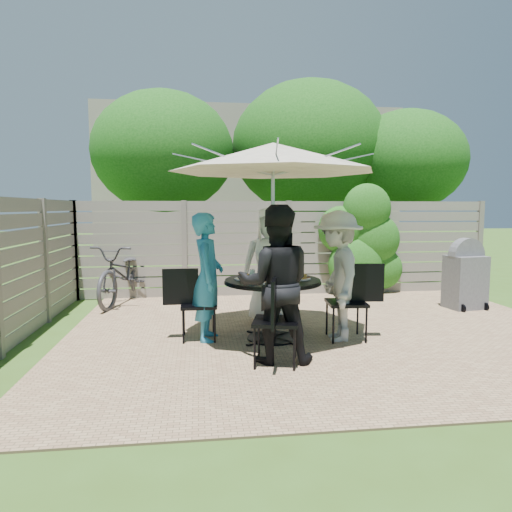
{
  "coord_description": "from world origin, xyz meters",
  "views": [
    {
      "loc": [
        -1.73,
        -5.7,
        1.7
      ],
      "look_at": [
        -0.99,
        0.19,
        1.08
      ],
      "focal_mm": 32.0,
      "sensor_mm": 36.0,
      "label": 1
    }
  ],
  "objects": [
    {
      "name": "person_front",
      "position": [
        -0.9,
        -0.84,
        0.87
      ],
      "size": [
        0.92,
        0.76,
        1.74
      ],
      "primitive_type": "imported",
      "rotation": [
        0.0,
        0.0,
        3.02
      ],
      "color": "black",
      "rests_on": "ground"
    },
    {
      "name": "glass_left",
      "position": [
        -1.07,
        -0.08,
        0.87
      ],
      "size": [
        0.07,
        0.07,
        0.14
      ],
      "primitive_type": "cylinder",
      "color": "silver",
      "rests_on": "patio_table"
    },
    {
      "name": "glass_front",
      "position": [
        -0.73,
        -0.28,
        0.87
      ],
      "size": [
        0.07,
        0.07,
        0.14
      ],
      "primitive_type": "cylinder",
      "color": "silver",
      "rests_on": "patio_table"
    },
    {
      "name": "syrup_jug",
      "position": [
        -0.85,
        0.04,
        0.88
      ],
      "size": [
        0.09,
        0.09,
        0.16
      ],
      "primitive_type": "cylinder",
      "color": "#59280C",
      "rests_on": "patio_table"
    },
    {
      "name": "plate_left",
      "position": [
        -1.16,
        0.03,
        0.82
      ],
      "size": [
        0.26,
        0.26,
        0.06
      ],
      "color": "white",
      "rests_on": "patio_table"
    },
    {
      "name": "chair_front",
      "position": [
        -0.92,
        -0.97,
        0.3
      ],
      "size": [
        0.58,
        0.76,
        0.99
      ],
      "rotation": [
        0.0,
        0.0,
        1.33
      ],
      "color": "black",
      "rests_on": "ground"
    },
    {
      "name": "chair_left",
      "position": [
        -1.76,
        0.1,
        0.28
      ],
      "size": [
        0.68,
        0.46,
        0.94
      ],
      "rotation": [
        0.0,
        0.0,
        6.29
      ],
      "color": "black",
      "rests_on": "ground"
    },
    {
      "name": "backyard_envelope",
      "position": [
        0.09,
        10.29,
        2.61
      ],
      "size": [
        60.0,
        60.0,
        5.0
      ],
      "color": "#39591B",
      "rests_on": "ground"
    },
    {
      "name": "umbrella",
      "position": [
        -0.8,
        -0.01,
        2.33
      ],
      "size": [
        2.89,
        2.89,
        2.51
      ],
      "rotation": [
        0.0,
        0.0,
        -0.12
      ],
      "color": "silver",
      "rests_on": "ground"
    },
    {
      "name": "chair_back",
      "position": [
        -0.68,
        0.94,
        0.25
      ],
      "size": [
        0.43,
        0.62,
        0.83
      ],
      "rotation": [
        0.0,
        0.0,
        4.62
      ],
      "color": "black",
      "rests_on": "ground"
    },
    {
      "name": "plate_back",
      "position": [
        -0.75,
        0.34,
        0.82
      ],
      "size": [
        0.26,
        0.26,
        0.06
      ],
      "color": "white",
      "rests_on": "patio_table"
    },
    {
      "name": "chair_right",
      "position": [
        0.16,
        -0.13,
        0.3
      ],
      "size": [
        0.74,
        0.52,
        1.0
      ],
      "rotation": [
        0.0,
        0.0,
        3.06
      ],
      "color": "black",
      "rests_on": "ground"
    },
    {
      "name": "plate_front",
      "position": [
        -0.84,
        -0.37,
        0.82
      ],
      "size": [
        0.26,
        0.26,
        0.06
      ],
      "color": "white",
      "rests_on": "patio_table"
    },
    {
      "name": "glass_right",
      "position": [
        -0.53,
        0.06,
        0.87
      ],
      "size": [
        0.07,
        0.07,
        0.14
      ],
      "primitive_type": "cylinder",
      "color": "silver",
      "rests_on": "patio_table"
    },
    {
      "name": "patio_table",
      "position": [
        -0.8,
        -0.01,
        0.56
      ],
      "size": [
        1.36,
        1.36,
        0.8
      ],
      "rotation": [
        0.0,
        0.0,
        -0.12
      ],
      "color": "black",
      "rests_on": "ground"
    },
    {
      "name": "bbq_grill",
      "position": [
        2.72,
        1.39,
        0.55
      ],
      "size": [
        0.65,
        0.54,
        1.21
      ],
      "rotation": [
        0.0,
        0.0,
        0.15
      ],
      "color": "slate",
      "rests_on": "ground"
    },
    {
      "name": "plate_right",
      "position": [
        -0.44,
        -0.06,
        0.82
      ],
      "size": [
        0.26,
        0.26,
        0.06
      ],
      "color": "white",
      "rests_on": "patio_table"
    },
    {
      "name": "bicycle",
      "position": [
        -3.05,
        2.6,
        0.54
      ],
      "size": [
        1.18,
        2.15,
        1.07
      ],
      "primitive_type": "imported",
      "rotation": [
        0.0,
        0.0,
        -0.24
      ],
      "color": "#333338",
      "rests_on": "ground"
    },
    {
      "name": "person_left",
      "position": [
        -1.62,
        0.09,
        0.82
      ],
      "size": [
        0.47,
        0.65,
        1.65
      ],
      "primitive_type": "imported",
      "rotation": [
        0.0,
        0.0,
        7.73
      ],
      "color": "teal",
      "rests_on": "ground"
    },
    {
      "name": "person_right",
      "position": [
        0.02,
        -0.11,
        0.84
      ],
      "size": [
        0.75,
        1.15,
        1.68
      ],
      "primitive_type": "imported",
      "rotation": [
        0.0,
        0.0,
        4.59
      ],
      "color": "#B4B4AF",
      "rests_on": "ground"
    },
    {
      "name": "person_back",
      "position": [
        -0.7,
        0.81,
        0.86
      ],
      "size": [
        0.91,
        0.65,
        1.73
      ],
      "primitive_type": "imported",
      "rotation": [
        0.0,
        0.0,
        6.16
      ],
      "color": "white",
      "rests_on": "ground"
    },
    {
      "name": "coffee_cup",
      "position": [
        -0.67,
        0.19,
        0.86
      ],
      "size": [
        0.08,
        0.08,
        0.12
      ],
      "primitive_type": "cylinder",
      "color": "#C6B293",
      "rests_on": "patio_table"
    }
  ]
}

